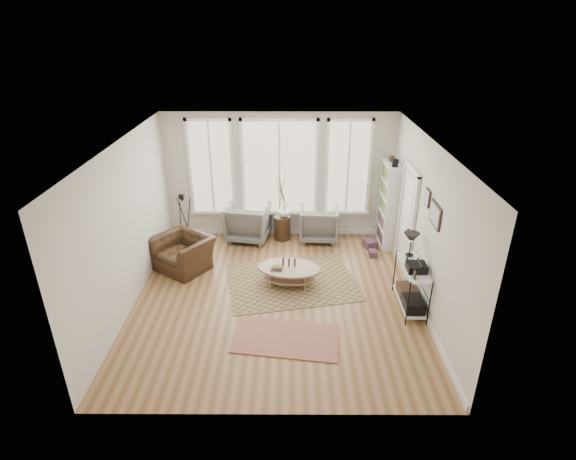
{
  "coord_description": "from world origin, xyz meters",
  "views": [
    {
      "loc": [
        0.23,
        -7.04,
        4.72
      ],
      "look_at": [
        0.2,
        0.6,
        1.1
      ],
      "focal_mm": 28.0,
      "sensor_mm": 36.0,
      "label": 1
    }
  ],
  "objects_px": {
    "bookcase": "(389,205)",
    "side_table": "(282,209)",
    "armchair_left": "(249,222)",
    "armchair_right": "(319,223)",
    "accent_chair": "(183,253)",
    "low_shelf": "(411,282)",
    "coffee_table": "(289,271)"
  },
  "relations": [
    {
      "from": "bookcase",
      "to": "low_shelf",
      "type": "bearing_deg",
      "value": -91.28
    },
    {
      "from": "low_shelf",
      "to": "accent_chair",
      "type": "height_order",
      "value": "low_shelf"
    },
    {
      "from": "low_shelf",
      "to": "armchair_left",
      "type": "bearing_deg",
      "value": 138.49
    },
    {
      "from": "armchair_right",
      "to": "accent_chair",
      "type": "distance_m",
      "value": 3.19
    },
    {
      "from": "coffee_table",
      "to": "armchair_right",
      "type": "relative_size",
      "value": 1.46
    },
    {
      "from": "low_shelf",
      "to": "side_table",
      "type": "xyz_separation_m",
      "value": [
        -2.32,
        2.75,
        0.25
      ]
    },
    {
      "from": "side_table",
      "to": "armchair_right",
      "type": "bearing_deg",
      "value": 0.0
    },
    {
      "from": "bookcase",
      "to": "armchair_left",
      "type": "height_order",
      "value": "bookcase"
    },
    {
      "from": "bookcase",
      "to": "armchair_left",
      "type": "relative_size",
      "value": 2.15
    },
    {
      "from": "bookcase",
      "to": "side_table",
      "type": "distance_m",
      "value": 2.4
    },
    {
      "from": "armchair_left",
      "to": "side_table",
      "type": "relative_size",
      "value": 0.6
    },
    {
      "from": "armchair_left",
      "to": "accent_chair",
      "type": "bearing_deg",
      "value": 58.57
    },
    {
      "from": "coffee_table",
      "to": "bookcase",
      "type": "bearing_deg",
      "value": 38.64
    },
    {
      "from": "armchair_left",
      "to": "armchair_right",
      "type": "height_order",
      "value": "armchair_left"
    },
    {
      "from": "bookcase",
      "to": "armchair_left",
      "type": "distance_m",
      "value": 3.21
    },
    {
      "from": "low_shelf",
      "to": "coffee_table",
      "type": "xyz_separation_m",
      "value": [
        -2.17,
        0.74,
        -0.21
      ]
    },
    {
      "from": "low_shelf",
      "to": "side_table",
      "type": "height_order",
      "value": "side_table"
    },
    {
      "from": "low_shelf",
      "to": "side_table",
      "type": "distance_m",
      "value": 3.61
    },
    {
      "from": "bookcase",
      "to": "coffee_table",
      "type": "bearing_deg",
      "value": -141.36
    },
    {
      "from": "accent_chair",
      "to": "coffee_table",
      "type": "bearing_deg",
      "value": 18.93
    },
    {
      "from": "low_shelf",
      "to": "coffee_table",
      "type": "bearing_deg",
      "value": 161.1
    },
    {
      "from": "low_shelf",
      "to": "armchair_left",
      "type": "relative_size",
      "value": 1.36
    },
    {
      "from": "coffee_table",
      "to": "accent_chair",
      "type": "height_order",
      "value": "accent_chair"
    },
    {
      "from": "bookcase",
      "to": "armchair_right",
      "type": "distance_m",
      "value": 1.64
    },
    {
      "from": "bookcase",
      "to": "coffee_table",
      "type": "distance_m",
      "value": 2.92
    },
    {
      "from": "armchair_left",
      "to": "bookcase",
      "type": "bearing_deg",
      "value": -173.17
    },
    {
      "from": "armchair_left",
      "to": "coffee_table",
      "type": "bearing_deg",
      "value": 125.91
    },
    {
      "from": "coffee_table",
      "to": "armchair_right",
      "type": "bearing_deg",
      "value": 70.75
    },
    {
      "from": "armchair_left",
      "to": "armchair_right",
      "type": "relative_size",
      "value": 1.07
    },
    {
      "from": "armchair_right",
      "to": "accent_chair",
      "type": "bearing_deg",
      "value": 28.91
    },
    {
      "from": "side_table",
      "to": "accent_chair",
      "type": "bearing_deg",
      "value": -145.98
    },
    {
      "from": "coffee_table",
      "to": "side_table",
      "type": "bearing_deg",
      "value": 94.45
    }
  ]
}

